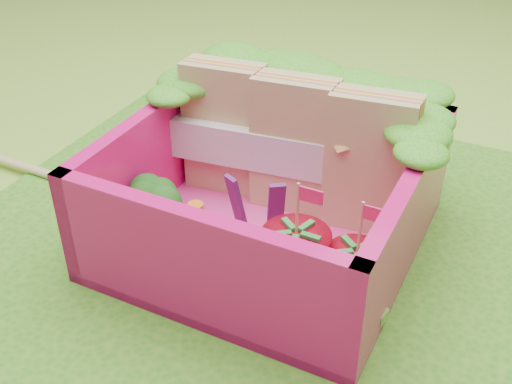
{
  "coord_description": "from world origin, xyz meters",
  "views": [
    {
      "loc": [
        1.15,
        -2.22,
        1.91
      ],
      "look_at": [
        0.07,
        -0.06,
        0.28
      ],
      "focal_mm": 45.0,
      "sensor_mm": 36.0,
      "label": 1
    }
  ],
  "objects_px": {
    "sandwich_stack": "(295,146)",
    "strawberry_left": "(295,261)",
    "bento_box": "(270,191)",
    "broccoli": "(154,204)",
    "chopsticks": "(89,187)",
    "strawberry_right": "(355,275)"
  },
  "relations": [
    {
      "from": "sandwich_stack",
      "to": "strawberry_left",
      "type": "height_order",
      "value": "sandwich_stack"
    },
    {
      "from": "bento_box",
      "to": "broccoli",
      "type": "height_order",
      "value": "bento_box"
    },
    {
      "from": "sandwich_stack",
      "to": "chopsticks",
      "type": "height_order",
      "value": "sandwich_stack"
    },
    {
      "from": "sandwich_stack",
      "to": "broccoli",
      "type": "height_order",
      "value": "sandwich_stack"
    },
    {
      "from": "strawberry_right",
      "to": "chopsticks",
      "type": "relative_size",
      "value": 0.22
    },
    {
      "from": "sandwich_stack",
      "to": "strawberry_left",
      "type": "xyz_separation_m",
      "value": [
        0.26,
        -0.56,
        -0.18
      ]
    },
    {
      "from": "broccoli",
      "to": "strawberry_left",
      "type": "height_order",
      "value": "strawberry_left"
    },
    {
      "from": "bento_box",
      "to": "chopsticks",
      "type": "relative_size",
      "value": 0.59
    },
    {
      "from": "sandwich_stack",
      "to": "broccoli",
      "type": "xyz_separation_m",
      "value": [
        -0.46,
        -0.51,
        -0.16
      ]
    },
    {
      "from": "strawberry_left",
      "to": "chopsticks",
      "type": "distance_m",
      "value": 1.33
    },
    {
      "from": "bento_box",
      "to": "broccoli",
      "type": "bearing_deg",
      "value": -150.92
    },
    {
      "from": "bento_box",
      "to": "strawberry_right",
      "type": "distance_m",
      "value": 0.57
    },
    {
      "from": "bento_box",
      "to": "chopsticks",
      "type": "bearing_deg",
      "value": -177.33
    },
    {
      "from": "strawberry_left",
      "to": "strawberry_right",
      "type": "bearing_deg",
      "value": 10.98
    },
    {
      "from": "broccoli",
      "to": "strawberry_left",
      "type": "relative_size",
      "value": 0.63
    },
    {
      "from": "strawberry_left",
      "to": "broccoli",
      "type": "bearing_deg",
      "value": 175.74
    },
    {
      "from": "bento_box",
      "to": "sandwich_stack",
      "type": "relative_size",
      "value": 1.07
    },
    {
      "from": "bento_box",
      "to": "sandwich_stack",
      "type": "bearing_deg",
      "value": 88.95
    },
    {
      "from": "broccoli",
      "to": "chopsticks",
      "type": "height_order",
      "value": "broccoli"
    },
    {
      "from": "chopsticks",
      "to": "sandwich_stack",
      "type": "bearing_deg",
      "value": 16.37
    },
    {
      "from": "broccoli",
      "to": "strawberry_left",
      "type": "distance_m",
      "value": 0.72
    },
    {
      "from": "sandwich_stack",
      "to": "chopsticks",
      "type": "relative_size",
      "value": 0.56
    }
  ]
}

